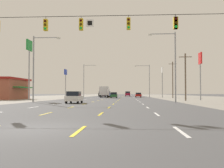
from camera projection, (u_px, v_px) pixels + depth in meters
The scene contains 24 objects.
ground_plane at pixel (115, 98), 75.69m from camera, with size 572.00×572.00×0.00m, color #4C4C4F.
lot_apron_left at pixel (30, 98), 77.13m from camera, with size 28.00×440.00×0.01m, color gray.
lot_apron_right at pixel (204, 98), 74.24m from camera, with size 28.00×440.00×0.01m, color gray.
lane_markings at pixel (120, 96), 114.10m from camera, with size 10.64×227.60×0.01m.
signal_span_wire at pixel (89, 44), 21.02m from camera, with size 26.59×0.53×8.61m.
hatchback_inner_left_nearest at pixel (74, 97), 34.61m from camera, with size 1.72×3.90×1.54m.
hatchback_center_turn_near at pixel (114, 95), 70.35m from camera, with size 1.72×3.90×1.54m.
box_truck_inner_left_mid at pixel (105, 91), 78.49m from camera, with size 2.40×7.20×3.23m.
sedan_far_right_midfar at pixel (138, 95), 81.99m from camera, with size 1.80×4.50×1.46m.
suv_inner_left_far at pixel (108, 94), 90.38m from camera, with size 1.98×4.90×1.98m.
suv_far_left_farther at pixel (101, 94), 104.93m from camera, with size 1.98×4.90×1.98m.
hatchback_inner_left_farthest at pixel (110, 94), 105.57m from camera, with size 1.72×3.90×1.54m.
suv_inner_right_distant_a at pixel (128, 94), 106.27m from camera, with size 1.98×4.90×1.98m.
storefront_left_row_1 at pixel (2, 89), 56.58m from camera, with size 9.78×11.49×4.51m.
pole_sign_left_row_1 at pixel (29, 53), 50.06m from camera, with size 0.24×2.63×11.33m.
pole_sign_left_row_2 at pixel (66, 75), 76.21m from camera, with size 0.24×2.67×8.15m.
pole_sign_right_row_1 at pixel (200, 64), 49.27m from camera, with size 0.24×1.80×8.85m.
pole_sign_right_row_2 at pixel (162, 75), 79.50m from camera, with size 0.24×1.71×9.09m.
streetlight_left_row_0 at pixel (36, 64), 38.36m from camera, with size 4.01×0.26×9.61m.
streetlight_right_row_0 at pixel (173, 62), 37.23m from camera, with size 3.89×0.26×9.93m.
streetlight_left_row_1 at pixel (85, 78), 82.51m from camera, with size 4.06×0.26×10.24m.
streetlight_right_row_1 at pixel (148, 78), 81.37m from camera, with size 4.61×0.26×10.00m.
utility_pole_right_row_0 at pixel (185, 76), 45.85m from camera, with size 2.20×0.26×8.19m.
utility_pole_right_row_1 at pixel (173, 79), 72.29m from camera, with size 2.20×0.26×9.89m.
Camera 1 is at (3.44, -9.71, 1.32)m, focal length 42.60 mm.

